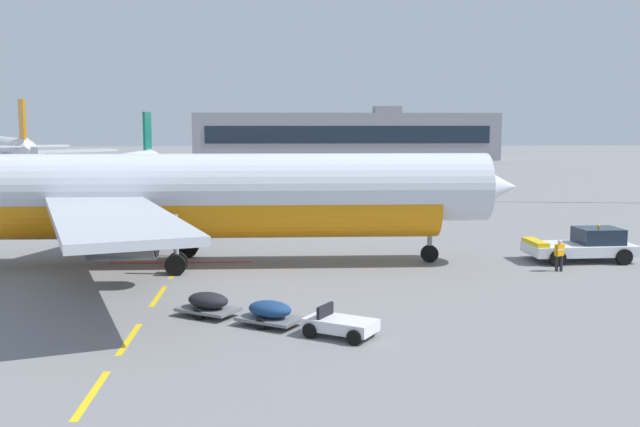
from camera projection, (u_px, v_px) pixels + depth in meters
name	position (u px, v px, depth m)	size (l,w,h in m)	color
ground	(477.00, 219.00, 60.77)	(400.00, 400.00, 0.00)	slate
apron_paint_markings	(207.00, 224.00, 57.68)	(8.00, 98.21, 0.01)	yellow
airliner_foreground	(207.00, 194.00, 40.63)	(34.68, 34.63, 12.20)	silver
pushback_tug	(584.00, 245.00, 42.11)	(6.09, 3.36, 2.08)	silver
airliner_mid_left	(11.00, 151.00, 114.19)	(29.01, 30.63, 11.25)	silver
airliner_far_center	(127.00, 169.00, 79.01)	(26.16, 26.33, 9.23)	white
baggage_train	(271.00, 313.00, 28.59)	(8.04, 5.84, 1.14)	silver
ground_crew_worker	(559.00, 253.00, 39.09)	(0.65, 0.44, 1.69)	#232328
terminal_satellite	(344.00, 136.00, 164.04)	(64.87, 22.45, 11.66)	gray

